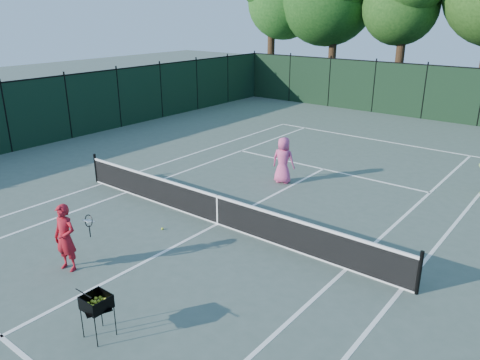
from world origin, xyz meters
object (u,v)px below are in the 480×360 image
Objects in this scene: ball_hopper at (96,303)px; coach at (65,238)px; loose_ball_midcourt at (162,229)px; player_pink at (283,160)px.

coach is at bearing -179.38° from ball_hopper.
loose_ball_midcourt is at bearing 73.71° from coach.
coach is at bearing 73.55° from player_pink.
loose_ball_midcourt is at bearing 144.71° from ball_hopper.
player_pink is 5.49m from loose_ball_midcourt.
ball_hopper is at bearing -57.67° from loose_ball_midcourt.
player_pink is (0.74, 8.27, 0.01)m from coach.
coach is 24.58× the size of loose_ball_midcourt.
coach is 1.85× the size of ball_hopper.
ball_hopper is 4.71m from loose_ball_midcourt.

